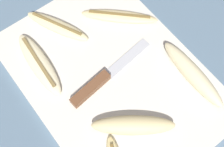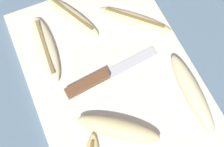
# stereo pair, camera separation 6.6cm
# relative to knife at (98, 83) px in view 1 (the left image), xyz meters

# --- Properties ---
(ground_plane) EXTENTS (4.00, 4.00, 0.00)m
(ground_plane) POSITION_rel_knife_xyz_m (0.00, 0.04, -0.02)
(ground_plane) COLOR slate
(cutting_board) EXTENTS (0.49, 0.35, 0.01)m
(cutting_board) POSITION_rel_knife_xyz_m (0.00, 0.04, -0.01)
(cutting_board) COLOR silver
(cutting_board) RESTS_ON ground_plane
(knife) EXTENTS (0.05, 0.22, 0.02)m
(knife) POSITION_rel_knife_xyz_m (0.00, 0.00, 0.00)
(knife) COLOR brown
(knife) RESTS_ON cutting_board
(banana_soft_right) EXTENTS (0.16, 0.10, 0.02)m
(banana_soft_right) POSITION_rel_knife_xyz_m (-0.17, 0.01, 0.00)
(banana_soft_right) COLOR beige
(banana_soft_right) RESTS_ON cutting_board
(banana_ripe_center) EXTENTS (0.15, 0.15, 0.02)m
(banana_ripe_center) POSITION_rel_knife_xyz_m (-0.10, 0.14, 0.00)
(banana_ripe_center) COLOR beige
(banana_ripe_center) RESTS_ON cutting_board
(banana_cream_curved) EXTENTS (0.18, 0.04, 0.03)m
(banana_cream_curved) POSITION_rel_knife_xyz_m (0.11, 0.17, 0.01)
(banana_cream_curved) COLOR beige
(banana_cream_curved) RESTS_ON cutting_board
(banana_mellow_near) EXTENTS (0.13, 0.15, 0.03)m
(banana_mellow_near) POSITION_rel_knife_xyz_m (0.12, 0.00, 0.01)
(banana_mellow_near) COLOR beige
(banana_mellow_near) RESTS_ON cutting_board
(banana_pale_long) EXTENTS (0.17, 0.05, 0.02)m
(banana_pale_long) POSITION_rel_knife_xyz_m (-0.11, -0.07, 0.00)
(banana_pale_long) COLOR beige
(banana_pale_long) RESTS_ON cutting_board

